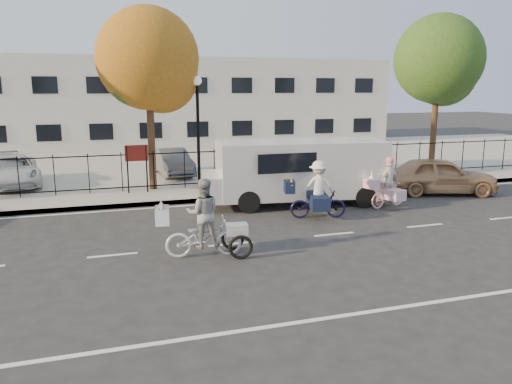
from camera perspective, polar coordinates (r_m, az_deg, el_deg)
name	(u,v)px	position (r m, az deg, el deg)	size (l,w,h in m)	color
ground	(231,244)	(13.21, -2.90, -5.98)	(120.00, 120.00, 0.00)	#333334
road_markings	(231,244)	(13.21, -2.90, -5.96)	(60.00, 9.52, 0.01)	silver
curb	(195,201)	(17.96, -6.96, -1.01)	(60.00, 0.10, 0.15)	#A8A399
sidewalk	(190,195)	(18.97, -7.54, -0.34)	(60.00, 2.20, 0.15)	#A8A399
parking_lot	(161,162)	(27.65, -10.77, 3.37)	(60.00, 15.60, 0.15)	#A8A399
iron_fence	(185,169)	(19.89, -8.16, 2.62)	(58.00, 0.06, 1.50)	black
building	(143,103)	(37.33, -12.81, 9.94)	(34.00, 10.00, 6.00)	silver
lamppost	(198,113)	(19.35, -6.68, 9.00)	(0.36, 0.36, 4.33)	black
street_sign	(137,159)	(19.21, -13.47, 3.65)	(0.85, 0.06, 1.80)	black
zebra_trike	(204,227)	(12.14, -6.00, -3.98)	(2.26, 1.00, 1.93)	white
unicorn_bike	(388,189)	(17.62, 14.83, 0.33)	(1.78, 1.27, 1.75)	#F6BBC4
bull_bike	(317,195)	(15.76, 7.02, -0.38)	(2.03, 1.42, 1.83)	#151038
white_van	(298,170)	(17.50, 4.77, 2.57)	(6.51, 2.79, 2.24)	silver
gold_sedan	(440,175)	(20.55, 20.27, 1.78)	(1.69, 4.21, 1.43)	tan
lot_car_a	(5,170)	(22.64, -26.78, 2.21)	(1.69, 4.17, 1.21)	#9A9BA1
lot_car_b	(12,171)	(22.44, -26.14, 2.21)	(2.03, 4.40, 1.22)	silver
lot_car_c	(173,162)	(22.95, -9.51, 3.40)	(1.26, 3.60, 1.19)	#54585C
tree_mid	(152,64)	(19.72, -11.82, 14.13)	(3.83, 3.83, 7.02)	#442D1D
tree_east	(440,64)	(24.78, 20.31, 13.60)	(3.98, 3.98, 7.30)	#442D1D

